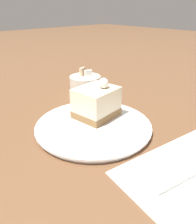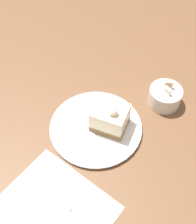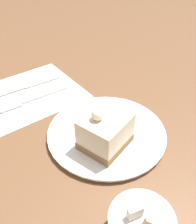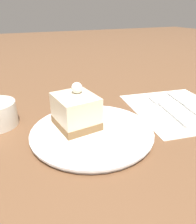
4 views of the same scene
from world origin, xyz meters
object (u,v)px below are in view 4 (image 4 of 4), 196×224
(cake_slice, at_px, (76,111))
(knife, at_px, (192,109))
(fork, at_px, (163,106))
(plate, at_px, (92,132))

(cake_slice, xyz_separation_m, knife, (0.27, -0.03, -0.04))
(fork, bearing_deg, knife, -27.82)
(knife, bearing_deg, plate, -167.40)
(fork, relative_size, knife, 0.88)
(knife, bearing_deg, cake_slice, -173.48)
(cake_slice, relative_size, fork, 0.55)
(plate, relative_size, knife, 1.23)
(fork, xyz_separation_m, knife, (0.05, -0.04, 0.00))
(fork, height_order, knife, same)
(plate, relative_size, fork, 1.39)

